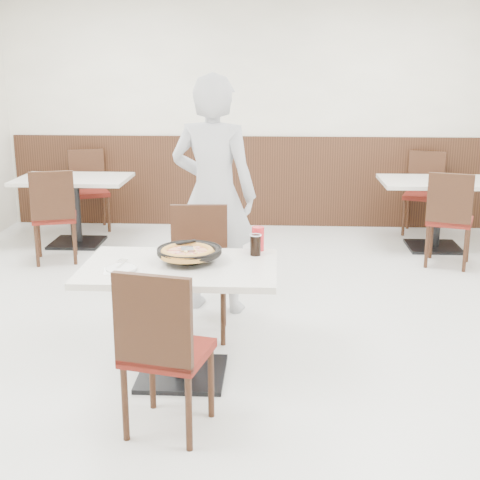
# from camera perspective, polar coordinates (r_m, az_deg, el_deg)

# --- Properties ---
(floor) EXTENTS (7.00, 7.00, 0.00)m
(floor) POSITION_cam_1_polar(r_m,az_deg,el_deg) (5.01, -0.33, -8.15)
(floor) COLOR beige
(floor) RESTS_ON ground
(wall_back) EXTENTS (6.00, 0.04, 2.80)m
(wall_back) POSITION_cam_1_polar(r_m,az_deg,el_deg) (8.12, 1.18, 10.96)
(wall_back) COLOR beige
(wall_back) RESTS_ON floor
(wall_front) EXTENTS (6.00, 0.04, 2.80)m
(wall_front) POSITION_cam_1_polar(r_m,az_deg,el_deg) (1.27, -10.30, -11.82)
(wall_front) COLOR beige
(wall_front) RESTS_ON floor
(wainscot_back) EXTENTS (5.90, 0.03, 1.10)m
(wainscot_back) POSITION_cam_1_polar(r_m,az_deg,el_deg) (8.21, 1.14, 5.02)
(wainscot_back) COLOR black
(wainscot_back) RESTS_ON floor
(main_table) EXTENTS (1.24, 0.86, 0.75)m
(main_table) POSITION_cam_1_polar(r_m,az_deg,el_deg) (4.28, -5.05, -6.95)
(main_table) COLOR beige
(main_table) RESTS_ON floor
(chair_near) EXTENTS (0.50, 0.50, 0.95)m
(chair_near) POSITION_cam_1_polar(r_m,az_deg,el_deg) (3.66, -6.16, -9.20)
(chair_near) COLOR black
(chair_near) RESTS_ON floor
(chair_far) EXTENTS (0.45, 0.45, 0.95)m
(chair_far) POSITION_cam_1_polar(r_m,az_deg,el_deg) (4.86, -3.57, -2.93)
(chair_far) COLOR black
(chair_far) RESTS_ON floor
(trivet) EXTENTS (0.12, 0.12, 0.04)m
(trivet) POSITION_cam_1_polar(r_m,az_deg,el_deg) (4.18, -4.32, -1.73)
(trivet) COLOR black
(trivet) RESTS_ON main_table
(pizza_pan) EXTENTS (0.37, 0.37, 0.01)m
(pizza_pan) POSITION_cam_1_polar(r_m,az_deg,el_deg) (4.20, -4.34, -1.31)
(pizza_pan) COLOR black
(pizza_pan) RESTS_ON trivet
(pizza) EXTENTS (0.36, 0.36, 0.02)m
(pizza) POSITION_cam_1_polar(r_m,az_deg,el_deg) (4.16, -4.52, -1.22)
(pizza) COLOR gold
(pizza) RESTS_ON pizza_pan
(pizza_server) EXTENTS (0.10, 0.11, 0.00)m
(pizza_server) POSITION_cam_1_polar(r_m,az_deg,el_deg) (4.17, -4.53, -0.72)
(pizza_server) COLOR white
(pizza_server) RESTS_ON pizza
(napkin) EXTENTS (0.18, 0.18, 0.00)m
(napkin) POSITION_cam_1_polar(r_m,az_deg,el_deg) (4.09, -10.49, -2.58)
(napkin) COLOR white
(napkin) RESTS_ON main_table
(side_plate) EXTENTS (0.20, 0.20, 0.01)m
(side_plate) POSITION_cam_1_polar(r_m,az_deg,el_deg) (4.10, -10.09, -2.41)
(side_plate) COLOR white
(side_plate) RESTS_ON napkin
(fork) EXTENTS (0.04, 0.16, 0.00)m
(fork) POSITION_cam_1_polar(r_m,az_deg,el_deg) (4.15, -10.01, -2.05)
(fork) COLOR white
(fork) RESTS_ON side_plate
(cola_glass) EXTENTS (0.07, 0.07, 0.13)m
(cola_glass) POSITION_cam_1_polar(r_m,az_deg,el_deg) (4.33, 1.33, -0.47)
(cola_glass) COLOR black
(cola_glass) RESTS_ON main_table
(red_cup) EXTENTS (0.09, 0.09, 0.16)m
(red_cup) POSITION_cam_1_polar(r_m,az_deg,el_deg) (4.44, 1.54, 0.11)
(red_cup) COLOR red
(red_cup) RESTS_ON main_table
(diner_person) EXTENTS (0.77, 0.59, 1.89)m
(diner_person) POSITION_cam_1_polar(r_m,az_deg,el_deg) (5.29, -2.26, 3.84)
(diner_person) COLOR #ACADB1
(diner_person) RESTS_ON floor
(bg_table_left) EXTENTS (1.29, 0.95, 0.75)m
(bg_table_left) POSITION_cam_1_polar(r_m,az_deg,el_deg) (7.59, -13.89, 2.41)
(bg_table_left) COLOR beige
(bg_table_left) RESTS_ON floor
(bg_chair_left_near) EXTENTS (0.52, 0.52, 0.95)m
(bg_chair_left_near) POSITION_cam_1_polar(r_m,az_deg,el_deg) (6.97, -15.55, 2.05)
(bg_chair_left_near) COLOR black
(bg_chair_left_near) RESTS_ON floor
(bg_chair_left_far) EXTENTS (0.55, 0.55, 0.95)m
(bg_chair_left_far) POSITION_cam_1_polar(r_m,az_deg,el_deg) (8.19, -12.69, 4.10)
(bg_chair_left_far) COLOR black
(bg_chair_left_far) RESTS_ON floor
(bg_table_right) EXTENTS (1.28, 0.93, 0.75)m
(bg_table_right) POSITION_cam_1_polar(r_m,az_deg,el_deg) (7.50, 16.35, 2.10)
(bg_table_right) COLOR beige
(bg_table_right) RESTS_ON floor
(bg_chair_right_near) EXTENTS (0.53, 0.53, 0.95)m
(bg_chair_right_near) POSITION_cam_1_polar(r_m,az_deg,el_deg) (6.89, 17.47, 1.76)
(bg_chair_right_near) COLOR black
(bg_chair_right_near) RESTS_ON floor
(bg_chair_right_far) EXTENTS (0.53, 0.53, 0.95)m
(bg_chair_right_far) POSITION_cam_1_polar(r_m,az_deg,el_deg) (8.10, 15.35, 3.81)
(bg_chair_right_far) COLOR black
(bg_chair_right_far) RESTS_ON floor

